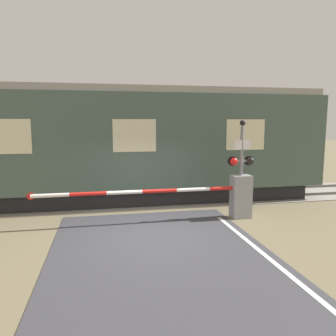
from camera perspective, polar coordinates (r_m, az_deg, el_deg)
ground_plane at (r=9.06m, az=-2.80°, el=-11.36°), size 80.00×80.00×0.00m
track_bed at (r=12.84m, az=-5.44°, el=-5.45°), size 36.00×3.20×0.13m
train at (r=12.50m, az=-6.46°, el=4.12°), size 14.45×2.89×4.24m
crossing_barrier at (r=10.39m, az=9.78°, el=-4.76°), size 6.64×0.44×1.35m
signal_post at (r=10.56m, az=12.69°, el=0.99°), size 0.85×0.26×3.07m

